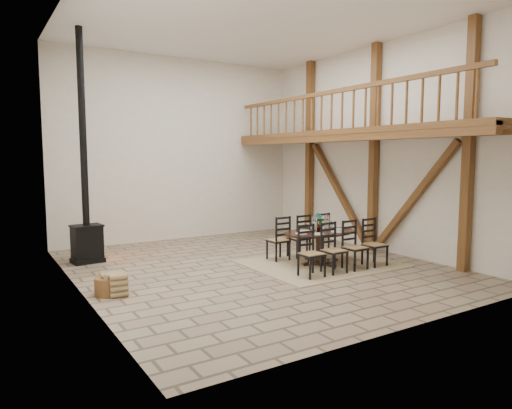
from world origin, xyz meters
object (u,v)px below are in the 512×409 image
wood_stove (86,211)px  dining_table (323,248)px  log_basket (109,285)px  log_stack (118,285)px

wood_stove → dining_table: bearing=-40.7°
wood_stove → log_basket: 2.83m
dining_table → log_stack: 4.32m
wood_stove → log_stack: wood_stove is taller
dining_table → log_stack: (-4.31, 0.08, -0.18)m
wood_stove → log_stack: size_ratio=12.83×
wood_stove → log_basket: (-0.21, -2.65, -0.96)m
dining_table → log_stack: size_ratio=5.45×
wood_stove → log_basket: bearing=-100.7°
log_basket → wood_stove: bearing=85.5°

